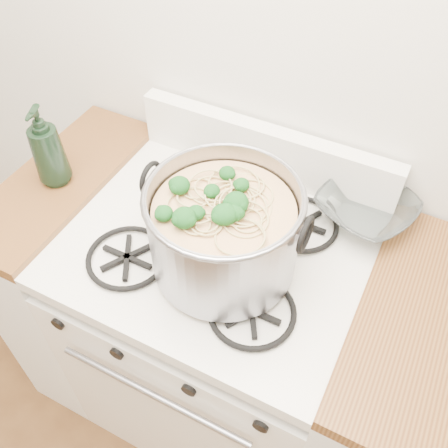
% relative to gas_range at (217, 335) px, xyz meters
% --- Properties ---
extents(gas_range, '(0.76, 0.66, 0.92)m').
position_rel_gas_range_xyz_m(gas_range, '(0.00, 0.00, 0.00)').
color(gas_range, white).
rests_on(gas_range, ground).
extents(counter_left, '(0.25, 0.65, 0.92)m').
position_rel_gas_range_xyz_m(counter_left, '(-0.51, 0.00, 0.02)').
color(counter_left, silver).
rests_on(counter_left, ground).
extents(stock_pot, '(0.38, 0.35, 0.24)m').
position_rel_gas_range_xyz_m(stock_pot, '(0.05, -0.06, 0.60)').
color(stock_pot, gray).
rests_on(stock_pot, gas_range).
extents(spatula, '(0.31, 0.33, 0.02)m').
position_rel_gas_range_xyz_m(spatula, '(0.11, 0.05, 0.50)').
color(spatula, black).
rests_on(spatula, gas_range).
extents(glass_bowl, '(0.12, 0.12, 0.02)m').
position_rel_gas_range_xyz_m(glass_bowl, '(0.31, 0.24, 0.50)').
color(glass_bowl, white).
rests_on(glass_bowl, gas_range).
extents(bottle, '(0.12, 0.12, 0.24)m').
position_rel_gas_range_xyz_m(bottle, '(-0.50, -0.01, 0.60)').
color(bottle, black).
rests_on(bottle, counter_left).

